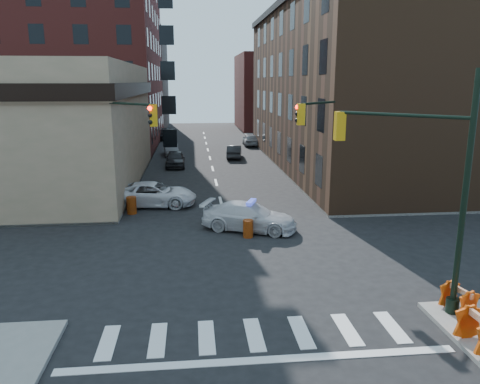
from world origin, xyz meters
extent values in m
plane|color=black|center=(0.00, 0.00, 0.00)|extent=(140.00, 140.00, 0.00)
cube|color=gray|center=(23.00, 32.75, 0.07)|extent=(34.00, 54.50, 0.15)
cube|color=maroon|center=(-18.50, 40.00, 12.00)|extent=(25.00, 25.00, 24.00)
cube|color=#462D1C|center=(13.00, 22.50, 7.00)|extent=(14.00, 34.00, 14.00)
cube|color=brown|center=(-16.00, 62.00, 8.00)|extent=(20.00, 18.00, 16.00)
cube|color=maroon|center=(14.00, 58.00, 6.00)|extent=(16.00, 16.00, 12.00)
cylinder|color=black|center=(6.80, -6.30, 4.15)|extent=(0.20, 0.20, 8.00)
cylinder|color=black|center=(6.80, -6.30, 0.40)|extent=(0.44, 0.44, 0.50)
cylinder|color=black|center=(5.21, -4.71, 6.65)|extent=(3.27, 3.27, 0.12)
cube|color=#BF8C0C|center=(3.62, -3.12, 6.15)|extent=(0.35, 0.35, 1.05)
sphere|color=#FF0C05|center=(3.77, -2.96, 6.50)|extent=(0.22, 0.22, 0.22)
sphere|color=black|center=(3.77, -2.96, 6.17)|extent=(0.22, 0.22, 0.22)
sphere|color=black|center=(3.77, -2.96, 5.84)|extent=(0.22, 0.22, 0.22)
cylinder|color=black|center=(-6.80, 6.30, 4.15)|extent=(0.20, 0.20, 8.00)
cylinder|color=black|center=(-6.80, 6.30, 0.40)|extent=(0.44, 0.44, 0.50)
cylinder|color=black|center=(-5.21, 4.71, 6.65)|extent=(3.27, 3.27, 0.12)
cube|color=#BF8C0C|center=(-3.62, 3.12, 6.15)|extent=(0.35, 0.35, 1.05)
sphere|color=#FF0C05|center=(-3.77, 2.96, 6.50)|extent=(0.22, 0.22, 0.22)
sphere|color=black|center=(-3.77, 2.96, 6.17)|extent=(0.22, 0.22, 0.22)
sphere|color=black|center=(-3.77, 2.96, 5.84)|extent=(0.22, 0.22, 0.22)
cylinder|color=black|center=(6.80, 6.30, 4.15)|extent=(0.20, 0.20, 8.00)
cylinder|color=black|center=(6.80, 6.30, 0.40)|extent=(0.44, 0.44, 0.50)
cylinder|color=black|center=(5.21, 4.71, 6.65)|extent=(3.27, 3.27, 0.12)
cube|color=#BF8C0C|center=(3.62, 3.12, 6.15)|extent=(0.35, 0.35, 1.05)
sphere|color=#FF0C05|center=(3.46, 3.27, 6.50)|extent=(0.22, 0.22, 0.22)
sphere|color=black|center=(3.46, 3.27, 6.17)|extent=(0.22, 0.22, 0.22)
sphere|color=black|center=(3.46, 3.27, 5.84)|extent=(0.22, 0.22, 0.22)
cylinder|color=black|center=(7.50, 26.00, 1.45)|extent=(0.24, 0.24, 2.60)
sphere|color=brown|center=(7.50, 26.00, 3.50)|extent=(3.00, 3.00, 3.00)
cylinder|color=black|center=(7.50, 34.00, 1.45)|extent=(0.24, 0.24, 2.60)
sphere|color=brown|center=(7.50, 34.00, 3.50)|extent=(3.00, 3.00, 3.00)
imported|color=silver|center=(1.14, 3.80, 0.74)|extent=(5.47, 3.82, 1.47)
imported|color=white|center=(-4.34, 9.35, 0.76)|extent=(5.67, 3.04, 1.51)
imported|color=black|center=(-3.40, 23.30, 0.74)|extent=(1.81, 4.38, 1.48)
imported|color=gray|center=(-4.06, 30.57, 0.65)|extent=(1.77, 4.06, 1.30)
imported|color=black|center=(-5.50, 44.50, 0.71)|extent=(2.07, 4.90, 1.41)
imported|color=black|center=(2.50, 27.75, 0.66)|extent=(1.91, 4.18, 1.33)
imported|color=#95979D|center=(5.38, 37.26, 0.74)|extent=(1.85, 4.36, 1.47)
imported|color=black|center=(-8.37, 7.40, 0.97)|extent=(0.71, 0.67, 1.63)
imported|color=black|center=(-9.52, 7.01, 0.99)|extent=(0.95, 0.83, 1.67)
imported|color=#212331|center=(-10.17, 9.67, 0.96)|extent=(1.02, 0.80, 1.61)
cylinder|color=#C94509|center=(0.93, 2.59, 0.45)|extent=(0.56, 0.56, 0.91)
cylinder|color=red|center=(-5.50, 7.62, 0.52)|extent=(0.62, 0.62, 1.04)
camera|label=1|loc=(-1.80, -19.93, 7.76)|focal=35.00mm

